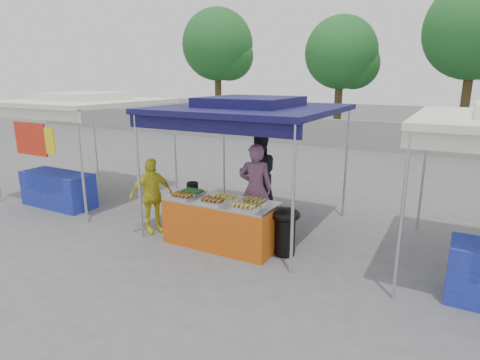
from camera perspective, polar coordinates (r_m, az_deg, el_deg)
The scene contains 23 objects.
ground_plane at distance 7.40m, azimuth -2.28°, elevation -8.93°, with size 80.00×80.00×0.00m, color #5C5B5E.
back_wall at distance 17.32m, azimuth 16.98°, elevation 6.10°, with size 40.00×0.25×1.20m, color gray.
main_canopy at distance 7.65m, azimuth 1.36°, elevation 10.23°, with size 3.20×3.20×2.57m.
neighbor_stall_left at distance 10.34m, azimuth -22.58°, elevation 5.95°, with size 3.20×3.20×2.57m.
tree_0 at distance 22.57m, azimuth -2.80°, elevation 18.28°, with size 3.78×3.77×6.49m.
tree_1 at distance 19.74m, azimuth 14.62°, elevation 16.72°, with size 3.38×3.29×5.65m.
tree_2 at distance 19.06m, azimuth 30.85°, elevation 17.44°, with size 3.88×3.88×6.67m.
vendor_table at distance 7.16m, azimuth -2.73°, elevation -6.08°, with size 2.00×0.80×0.85m.
food_tray_fl at distance 7.18m, azimuth -8.24°, elevation -2.29°, with size 0.42×0.30×0.07m.
food_tray_fm at distance 6.85m, azimuth -3.95°, elevation -3.00°, with size 0.42×0.30×0.07m.
food_tray_fr at distance 6.53m, azimuth 0.62°, elevation -3.85°, with size 0.42×0.30×0.07m.
food_tray_bl at distance 7.42m, azimuth -6.82°, elevation -1.70°, with size 0.42×0.30×0.07m.
food_tray_bm at distance 7.06m, azimuth -2.06°, elevation -2.44°, with size 0.42×0.30×0.07m.
food_tray_br at distance 6.80m, azimuth 1.93°, elevation -3.09°, with size 0.42×0.30×0.07m.
cooking_pot at distance 7.72m, azimuth -6.79°, elevation -0.81°, with size 0.22×0.22×0.13m, color black.
skewer_cup at distance 6.99m, azimuth -4.66°, elevation -2.46°, with size 0.09×0.09×0.11m, color silver.
wok_burner at distance 6.80m, azimuth 6.45°, elevation -6.67°, with size 0.50×0.50×0.83m.
crate_left at distance 7.88m, azimuth -2.52°, elevation -6.34°, with size 0.47×0.33×0.28m, color #1423A5.
crate_right at distance 7.62m, azimuth 0.49°, elevation -6.97°, with size 0.50×0.35×0.30m, color #1423A5.
crate_stacked at distance 7.52m, azimuth 0.49°, elevation -4.89°, with size 0.48×0.34×0.29m, color #1423A5.
vendor_woman at distance 7.65m, azimuth 2.21°, elevation -1.22°, with size 0.63×0.42×1.74m, color #8C597A.
helper_man at distance 8.74m, azimuth 2.67°, elevation 0.83°, with size 0.85×0.66×1.75m, color black.
customer_person at distance 7.86m, azimuth -12.49°, elevation -2.17°, with size 0.86×0.36×1.46m, color yellow.
Camera 1 is at (3.54, -5.80, 2.94)m, focal length 30.00 mm.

